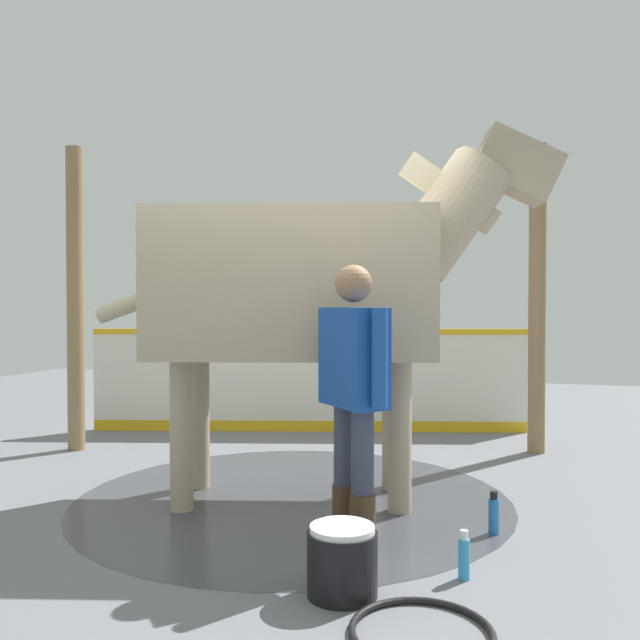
{
  "coord_description": "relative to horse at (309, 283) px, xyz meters",
  "views": [
    {
      "loc": [
        1.45,
        -4.34,
        1.4
      ],
      "look_at": [
        0.31,
        -0.25,
        1.3
      ],
      "focal_mm": 36.85,
      "sensor_mm": 36.0,
      "label": 1
    }
  ],
  "objects": [
    {
      "name": "horse",
      "position": [
        0.0,
        0.0,
        0.0
      ],
      "size": [
        3.28,
        1.46,
        2.66
      ],
      "rotation": [
        0.0,
        0.0,
        0.24
      ],
      "color": "tan",
      "rests_on": "ground"
    },
    {
      "name": "bottle_spray",
      "position": [
        1.29,
        -0.39,
        -1.43
      ],
      "size": [
        0.07,
        0.07,
        0.26
      ],
      "color": "blue",
      "rests_on": "ground"
    },
    {
      "name": "roof_post_near",
      "position": [
        1.65,
        2.02,
        -0.1
      ],
      "size": [
        0.16,
        0.16,
        2.91
      ],
      "primitive_type": "cylinder",
      "color": "olive",
      "rests_on": "ground"
    },
    {
      "name": "handler",
      "position": [
        0.5,
        -0.79,
        -0.62
      ],
      "size": [
        0.48,
        0.51,
        1.63
      ],
      "rotation": [
        0.0,
        0.0,
        3.88
      ],
      "color": "#47331E",
      "rests_on": "ground"
    },
    {
      "name": "wet_patch",
      "position": [
        -0.12,
        -0.03,
        -1.55
      ],
      "size": [
        3.12,
        3.12,
        0.0
      ],
      "primitive_type": "cylinder",
      "color": "#42444C",
      "rests_on": "ground"
    },
    {
      "name": "wash_bucket",
      "position": [
        0.6,
        -1.46,
        -1.39
      ],
      "size": [
        0.34,
        0.34,
        0.34
      ],
      "color": "black",
      "rests_on": "ground"
    },
    {
      "name": "hose_coil",
      "position": [
        1.01,
        -1.75,
        -1.54
      ],
      "size": [
        0.62,
        0.62,
        0.03
      ],
      "primitive_type": "torus",
      "color": "black",
      "rests_on": "ground"
    },
    {
      "name": "barrier_wall",
      "position": [
        -0.73,
        2.44,
        -1.03
      ],
      "size": [
        4.67,
        1.24,
        1.14
      ],
      "color": "silver",
      "rests_on": "ground"
    },
    {
      "name": "roof_post_far",
      "position": [
        -2.63,
        0.95,
        -0.1
      ],
      "size": [
        0.16,
        0.16,
        2.91
      ],
      "primitive_type": "cylinder",
      "color": "olive",
      "rests_on": "ground"
    },
    {
      "name": "bottle_shampoo",
      "position": [
        1.15,
        -1.12,
        -1.44
      ],
      "size": [
        0.06,
        0.06,
        0.25
      ],
      "color": "#3399CC",
      "rests_on": "ground"
    },
    {
      "name": "ground_plane",
      "position": [
        -0.12,
        -0.16,
        -1.56
      ],
      "size": [
        16.0,
        16.0,
        0.02
      ],
      "primitive_type": "cube",
      "color": "slate"
    }
  ]
}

